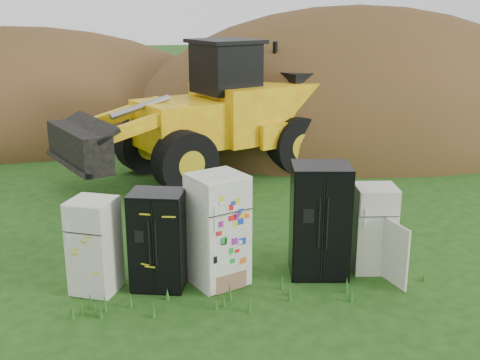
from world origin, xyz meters
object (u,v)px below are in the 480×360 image
at_px(fridge_black_side, 158,240).
at_px(fridge_sticker, 218,230).
at_px(fridge_open_door, 373,228).
at_px(fridge_black_right, 320,220).
at_px(fridge_leftmost, 94,246).
at_px(wheel_loader, 197,110).

height_order(fridge_black_side, fridge_sticker, fridge_sticker).
bearing_deg(fridge_sticker, fridge_open_door, -22.61).
bearing_deg(fridge_open_door, fridge_black_right, -172.76).
distance_m(fridge_leftmost, fridge_black_right, 3.82).
xyz_separation_m(fridge_sticker, wheel_loader, (0.39, 6.58, 0.87)).
relative_size(fridge_black_side, fridge_black_right, 0.84).
bearing_deg(fridge_black_side, fridge_leftmost, -166.02).
xyz_separation_m(fridge_black_side, fridge_open_door, (3.77, 0.00, -0.05)).
xyz_separation_m(fridge_open_door, wheel_loader, (-2.39, 6.55, 1.05)).
bearing_deg(fridge_black_right, fridge_sticker, -168.10).
bearing_deg(fridge_black_right, fridge_open_door, 9.53).
distance_m(fridge_black_side, wheel_loader, 6.77).
relative_size(fridge_sticker, fridge_open_door, 1.23).
height_order(fridge_leftmost, fridge_open_door, fridge_leftmost).
relative_size(fridge_black_side, fridge_sticker, 0.87).
bearing_deg(fridge_black_right, fridge_black_side, -169.15).
xyz_separation_m(fridge_black_side, fridge_sticker, (0.99, -0.03, 0.13)).
relative_size(fridge_leftmost, fridge_open_door, 1.02).
xyz_separation_m(fridge_leftmost, wheel_loader, (2.42, 6.51, 1.04)).
bearing_deg(fridge_leftmost, fridge_black_side, 23.08).
xyz_separation_m(fridge_leftmost, fridge_black_side, (1.03, -0.03, 0.04)).
relative_size(fridge_leftmost, fridge_sticker, 0.83).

